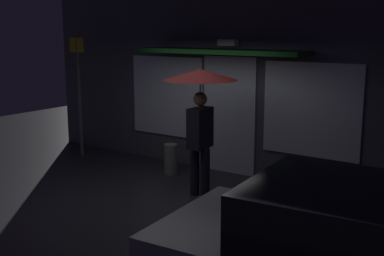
% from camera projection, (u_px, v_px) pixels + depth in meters
% --- Properties ---
extents(ground_plane, '(18.00, 18.00, 0.00)m').
position_uv_depth(ground_plane, '(157.00, 204.00, 7.79)').
color(ground_plane, '#26262B').
extents(building_facade, '(9.02, 1.00, 4.14)m').
position_uv_depth(building_facade, '(234.00, 64.00, 9.27)').
color(building_facade, '#4C4C56').
rests_on(building_facade, ground).
extents(person_with_umbrella, '(1.19, 1.19, 2.07)m').
position_uv_depth(person_with_umbrella, '(200.00, 96.00, 7.88)').
color(person_with_umbrella, black).
rests_on(person_with_umbrella, ground).
extents(street_sign_post, '(0.40, 0.07, 2.62)m').
position_uv_depth(street_sign_post, '(79.00, 88.00, 10.51)').
color(street_sign_post, '#595B60').
rests_on(street_sign_post, ground).
extents(sidewalk_bollard, '(0.25, 0.25, 0.58)m').
position_uv_depth(sidewalk_bollard, '(171.00, 159.00, 9.36)').
color(sidewalk_bollard, slate).
rests_on(sidewalk_bollard, ground).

